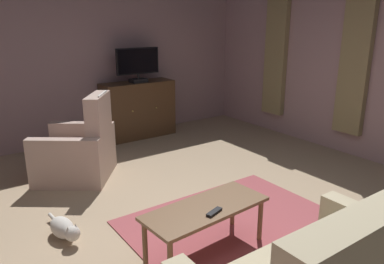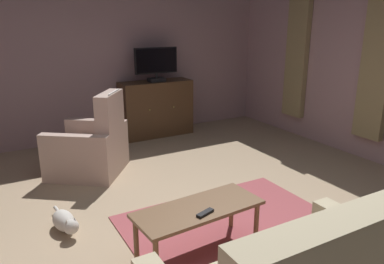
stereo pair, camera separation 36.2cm
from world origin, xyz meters
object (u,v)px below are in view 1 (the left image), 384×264
at_px(tv_cabinet, 138,111).
at_px(armchair_beside_cabinet, 79,152).
at_px(tv_remote, 214,212).
at_px(television, 138,64).
at_px(cat, 64,228).
at_px(coffee_table, 206,212).

bearing_deg(tv_cabinet, armchair_beside_cabinet, -141.80).
bearing_deg(tv_remote, television, 53.99).
bearing_deg(cat, armchair_beside_cabinet, 64.75).
bearing_deg(tv_remote, coffee_table, 65.98).
distance_m(television, tv_remote, 3.77).
xyz_separation_m(tv_cabinet, television, (-0.00, -0.05, 0.81)).
xyz_separation_m(television, tv_remote, (-1.15, -3.49, -0.81)).
bearing_deg(armchair_beside_cabinet, tv_cabinet, 38.20).
distance_m(television, coffee_table, 3.66).
bearing_deg(coffee_table, cat, 135.10).
bearing_deg(cat, coffee_table, -44.90).
height_order(tv_cabinet, tv_remote, tv_cabinet).
height_order(tv_remote, armchair_beside_cabinet, armchair_beside_cabinet).
bearing_deg(armchair_beside_cabinet, cat, -115.25).
xyz_separation_m(tv_cabinet, cat, (-2.08, -2.47, -0.36)).
xyz_separation_m(tv_remote, armchair_beside_cabinet, (-0.31, 2.40, -0.12)).
xyz_separation_m(television, coffee_table, (-1.14, -3.36, -0.87)).
relative_size(television, tv_remote, 4.46).
relative_size(tv_cabinet, coffee_table, 1.08).
relative_size(tv_cabinet, tv_remote, 7.31).
relative_size(tv_cabinet, cat, 1.90).
bearing_deg(coffee_table, tv_remote, -96.22).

